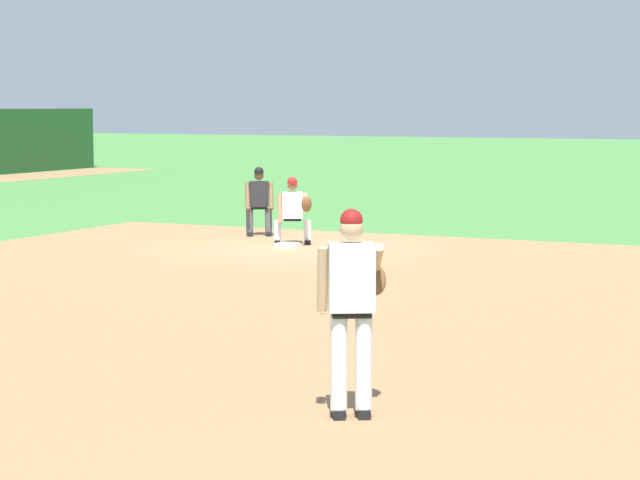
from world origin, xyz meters
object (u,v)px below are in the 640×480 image
baseball (323,311)px  first_baseman (293,208)px  umpire (259,199)px  pitcher (353,299)px  first_base_bag (287,245)px

baseball → first_baseman: bearing=29.3°
baseball → umpire: 10.00m
baseball → pitcher: (-4.84, -2.57, 1.02)m
first_base_bag → baseball: 7.77m
first_base_bag → baseball: (-6.69, -3.94, -0.01)m
pitcher → first_baseman: 13.74m
first_base_bag → first_baseman: 0.86m
pitcher → first_baseman: pitcher is taller
first_base_bag → first_baseman: bearing=12.4°
first_base_bag → pitcher: (-11.53, -6.50, 1.01)m
pitcher → first_base_bag: bearing=29.4°
first_baseman → umpire: size_ratio=0.92×
umpire → first_base_bag: bearing=-137.9°
first_base_bag → umpire: 2.36m
first_baseman → first_base_bag: bearing=-167.6°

